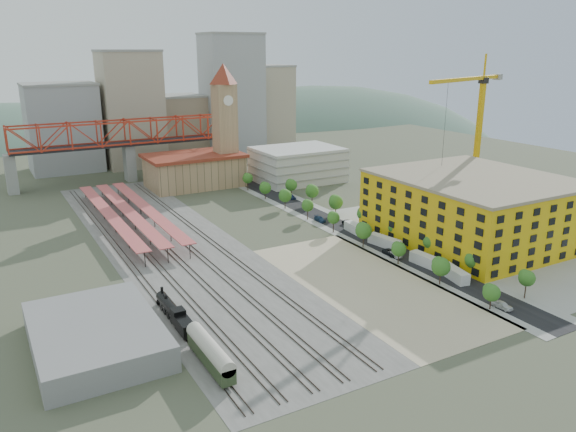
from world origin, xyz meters
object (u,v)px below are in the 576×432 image
coach (210,353)px  site_trailer_c (385,242)px  construction_building (474,208)px  car_0 (502,305)px  site_trailer_a (453,273)px  tower_crane (476,116)px  clock_tower (225,113)px  locomotive (174,312)px  site_trailer_b (428,261)px  site_trailer_d (356,229)px

coach → site_trailer_c: bearing=27.4°
construction_building → car_0: construction_building is taller
site_trailer_a → site_trailer_c: bearing=101.7°
tower_crane → site_trailer_a: tower_crane is taller
car_0 → coach: bearing=166.2°
tower_crane → site_trailer_c: (-48.87, -15.73, -30.58)m
clock_tower → locomotive: 124.44m
site_trailer_c → car_0: (-3.00, -43.41, -0.62)m
locomotive → site_trailer_a: (66.00, -11.99, -0.43)m
coach → site_trailer_b: 68.14m
site_trailer_d → locomotive: bearing=-152.7°
clock_tower → locomotive: clock_tower is taller
tower_crane → site_trailer_c: 59.76m
coach → tower_crane: 128.62m
tower_crane → site_trailer_b: 66.43m
site_trailer_c → coach: bearing=-162.8°
construction_building → site_trailer_a: size_ratio=4.96×
clock_tower → locomotive: bearing=-118.5°
construction_building → site_trailer_d: size_ratio=5.13×
construction_building → coach: 96.06m
coach → tower_crane: tower_crane is taller
construction_building → clock_tower: bearing=108.8°
clock_tower → car_0: size_ratio=11.09×
car_0 → construction_building: bearing=45.8°
tower_crane → car_0: 84.63m
site_trailer_d → site_trailer_b: bearing=-85.5°
site_trailer_b → site_trailer_d: 30.94m
tower_crane → site_trailer_c: size_ratio=5.00×
tower_crane → clock_tower: bearing=126.5°
construction_building → coach: size_ratio=3.10×
locomotive → site_trailer_d: bearing=22.8°
site_trailer_b → tower_crane: bearing=30.4°
site_trailer_d → site_trailer_c: bearing=-85.5°
locomotive → site_trailer_d: 71.62m
locomotive → site_trailer_c: 67.50m
site_trailer_b → car_0: bearing=-100.2°
tower_crane → site_trailer_d: 57.72m
coach → site_trailer_b: size_ratio=1.56×
locomotive → site_trailer_a: bearing=-10.3°
locomotive → coach: 20.07m
clock_tower → site_trailer_b: clock_tower is taller
site_trailer_a → site_trailer_c: (0.00, 26.12, 0.02)m
tower_crane → site_trailer_b: (-48.87, -33.00, -30.57)m
tower_crane → site_trailer_d: tower_crane is taller
locomotive → site_trailer_c: locomotive is taller
construction_building → site_trailer_b: (-26.00, -9.91, -7.98)m
construction_building → tower_crane: bearing=45.3°
coach → site_trailer_d: bearing=35.9°
site_trailer_d → tower_crane: bearing=6.9°
locomotive → site_trailer_b: size_ratio=1.87×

